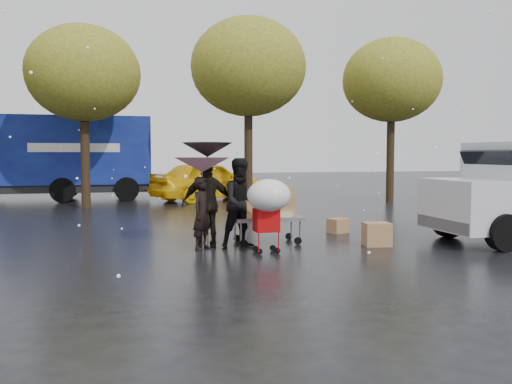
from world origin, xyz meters
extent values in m
plane|color=black|center=(0.00, 0.00, 0.00)|extent=(90.00, 90.00, 0.00)
imported|color=black|center=(-0.67, 0.62, 0.74)|extent=(0.63, 0.63, 1.48)
imported|color=black|center=(0.16, 0.64, 0.93)|extent=(1.02, 0.86, 1.86)
imported|color=black|center=(-0.53, 0.82, 0.91)|extent=(1.11, 0.56, 1.83)
cylinder|color=#4C4C4C|center=(-0.67, 0.62, 0.86)|extent=(0.02, 0.02, 1.73)
cone|color=#E25D83|center=(-0.67, 0.62, 1.73)|extent=(1.13, 1.13, 0.30)
sphere|color=#4C4C4C|center=(-0.67, 0.62, 1.76)|extent=(0.06, 0.06, 0.06)
cylinder|color=#4C4C4C|center=(-0.53, 0.82, 1.01)|extent=(0.02, 0.02, 2.03)
cone|color=black|center=(-0.53, 0.82, 2.03)|extent=(1.05, 1.05, 0.30)
sphere|color=#4C4C4C|center=(-0.53, 0.82, 2.06)|extent=(0.06, 0.06, 0.06)
cube|color=slate|center=(0.80, 1.00, 0.55)|extent=(1.50, 0.80, 0.08)
cylinder|color=slate|center=(0.05, 1.00, 0.80)|extent=(0.04, 0.04, 0.60)
cube|color=#8D5C3D|center=(1.15, 1.10, 0.79)|extent=(0.55, 0.45, 0.40)
cube|color=#8D5C3D|center=(0.50, 0.90, 0.77)|extent=(0.45, 0.40, 0.35)
cube|color=#8D5C3D|center=(1.10, 0.85, 1.13)|extent=(0.40, 0.35, 0.28)
cube|color=tan|center=(0.85, 1.00, 0.65)|extent=(0.90, 0.55, 0.12)
cylinder|color=black|center=(0.20, 0.68, 0.08)|extent=(0.16, 0.05, 0.16)
cylinder|color=black|center=(0.20, 1.32, 0.08)|extent=(0.16, 0.05, 0.16)
cylinder|color=black|center=(1.40, 0.68, 0.08)|extent=(0.16, 0.05, 0.16)
cylinder|color=black|center=(1.40, 1.32, 0.08)|extent=(0.16, 0.05, 0.16)
cube|color=#B80A0A|center=(0.49, -0.10, 0.65)|extent=(0.47, 0.41, 0.45)
cylinder|color=#B80A0A|center=(0.49, -0.29, 1.02)|extent=(0.42, 0.02, 0.02)
cylinder|color=#4C4C4C|center=(0.49, -0.29, 0.95)|extent=(0.02, 0.02, 0.60)
ellipsoid|color=white|center=(0.49, -0.29, 1.15)|extent=(0.84, 0.84, 0.63)
cylinder|color=black|center=(0.31, -0.26, 0.06)|extent=(0.12, 0.04, 0.12)
cylinder|color=black|center=(0.31, 0.06, 0.06)|extent=(0.12, 0.04, 0.12)
cylinder|color=black|center=(0.67, -0.26, 0.06)|extent=(0.12, 0.04, 0.12)
cylinder|color=black|center=(0.67, 0.06, 0.06)|extent=(0.12, 0.04, 0.12)
cube|color=silver|center=(4.94, -0.16, 0.85)|extent=(1.20, 1.95, 1.10)
cube|color=black|center=(5.49, -0.16, 1.70)|extent=(0.37, 1.70, 0.67)
cube|color=slate|center=(4.39, -0.16, 0.45)|extent=(0.12, 1.90, 0.25)
cylinder|color=black|center=(5.14, -1.11, 0.38)|extent=(0.76, 0.28, 0.76)
cylinder|color=black|center=(5.14, 0.79, 0.38)|extent=(0.76, 0.28, 0.76)
cube|color=navy|center=(-4.05, 13.72, 2.10)|extent=(6.00, 2.50, 2.80)
cube|color=black|center=(-5.05, 13.72, 0.55)|extent=(8.00, 2.30, 0.35)
cube|color=silver|center=(-4.05, 12.46, 2.20)|extent=(3.50, 0.03, 0.35)
cylinder|color=black|center=(-2.05, 12.57, 0.50)|extent=(1.00, 0.30, 1.00)
cylinder|color=black|center=(-2.05, 14.87, 0.50)|extent=(1.00, 0.30, 1.00)
cube|color=#8D5C3D|center=(2.97, 0.12, 0.25)|extent=(0.61, 0.51, 0.49)
cube|color=#8D5C3D|center=(2.91, 2.08, 0.18)|extent=(0.56, 0.51, 0.36)
imported|color=yellow|center=(1.24, 11.96, 0.83)|extent=(5.22, 3.65, 1.65)
cylinder|color=black|center=(-3.50, 10.00, 2.24)|extent=(0.32, 0.32, 4.48)
ellipsoid|color=#4F621C|center=(-3.50, 10.00, 4.80)|extent=(4.00, 4.00, 3.40)
cylinder|color=black|center=(2.50, 10.00, 2.45)|extent=(0.32, 0.32, 4.90)
ellipsoid|color=#4F621C|center=(2.50, 10.00, 5.25)|extent=(4.40, 4.40, 3.74)
cylinder|color=black|center=(8.50, 10.00, 2.31)|extent=(0.32, 0.32, 4.62)
ellipsoid|color=#4F621C|center=(8.50, 10.00, 4.95)|extent=(4.00, 4.00, 3.40)
camera|label=1|loc=(-2.27, -10.29, 1.94)|focal=38.00mm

